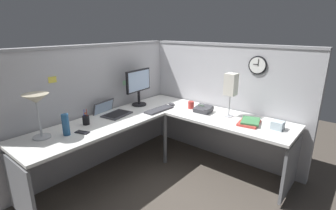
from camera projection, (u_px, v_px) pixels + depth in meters
ground_plane at (167, 171)px, 3.22m from camera, size 6.80×6.80×0.00m
cubicle_wall_back at (97, 106)px, 3.25m from camera, size 2.57×0.12×1.58m
cubicle_wall_right at (221, 101)px, 3.47m from camera, size 0.12×2.37×1.58m
desk at (162, 130)px, 2.90m from camera, size 2.35×2.15×0.73m
monitor at (139, 85)px, 3.43m from camera, size 0.46×0.20×0.50m
laptop at (111, 112)px, 3.15m from camera, size 0.40×0.43×0.22m
keyboard at (159, 110)px, 3.28m from camera, size 0.43×0.15×0.02m
computer_mouse at (172, 104)px, 3.50m from camera, size 0.06×0.10×0.03m
desk_lamp_dome at (36, 102)px, 2.36m from camera, size 0.24×0.24×0.44m
pen_cup at (86, 120)px, 2.79m from camera, size 0.08×0.08×0.18m
cell_phone at (82, 132)px, 2.58m from camera, size 0.11×0.16×0.01m
thermos_flask at (66, 125)px, 2.50m from camera, size 0.07×0.07×0.22m
office_phone at (204, 109)px, 3.20m from camera, size 0.19×0.21×0.11m
book_stack at (250, 122)px, 2.82m from camera, size 0.32×0.26×0.04m
desk_lamp_paper at (231, 86)px, 2.95m from camera, size 0.13×0.13×0.53m
coffee_mug at (191, 105)px, 3.35m from camera, size 0.08×0.08×0.10m
tissue_box at (278, 125)px, 2.66m from camera, size 0.12×0.12×0.09m
wall_clock at (258, 65)px, 2.98m from camera, size 0.04×0.22×0.22m
pinned_note_leftmost at (131, 83)px, 3.56m from camera, size 0.10×0.00×0.08m
pinned_note_middle at (125, 83)px, 3.47m from camera, size 0.09×0.00×0.06m
pinned_note_rightmost at (52, 80)px, 2.67m from camera, size 0.09×0.00×0.07m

